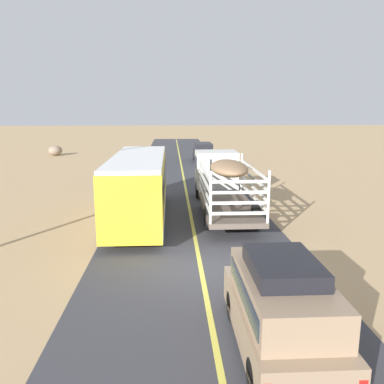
# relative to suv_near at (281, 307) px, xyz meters

# --- Properties ---
(ground_plane) EXTENTS (240.00, 240.00, 0.00)m
(ground_plane) POSITION_rel_suv_near_xyz_m (-1.42, 5.05, -1.15)
(ground_plane) COLOR tan
(road_surface) EXTENTS (8.00, 120.00, 0.02)m
(road_surface) POSITION_rel_suv_near_xyz_m (-1.42, 5.05, -1.14)
(road_surface) COLOR #38383D
(road_surface) RESTS_ON ground
(road_centre_line) EXTENTS (0.16, 117.60, 0.00)m
(road_centre_line) POSITION_rel_suv_near_xyz_m (-1.42, 5.05, -1.13)
(road_centre_line) COLOR #D8CC4C
(road_centre_line) RESTS_ON road_surface
(suv_near) EXTENTS (1.90, 4.62, 2.29)m
(suv_near) POSITION_rel_suv_near_xyz_m (0.00, 0.00, 0.00)
(suv_near) COLOR #8C7259
(suv_near) RESTS_ON road_surface
(livestock_truck) EXTENTS (2.53, 9.70, 3.02)m
(livestock_truck) POSITION_rel_suv_near_xyz_m (0.37, 13.95, 0.64)
(livestock_truck) COLOR silver
(livestock_truck) RESTS_ON road_surface
(bus) EXTENTS (2.54, 10.00, 3.21)m
(bus) POSITION_rel_suv_near_xyz_m (-4.01, 11.38, 0.60)
(bus) COLOR gold
(bus) RESTS_ON road_surface
(car_far) EXTENTS (1.90, 4.62, 1.93)m
(car_far) POSITION_rel_suv_near_xyz_m (0.97, 33.47, -0.06)
(car_far) COLOR black
(car_far) RESTS_ON road_surface
(boulder_near_shoulder) EXTENTS (1.58, 1.66, 1.17)m
(boulder_near_shoulder) POSITION_rel_suv_near_xyz_m (-16.18, 39.81, -0.57)
(boulder_near_shoulder) COLOR #84705B
(boulder_near_shoulder) RESTS_ON ground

